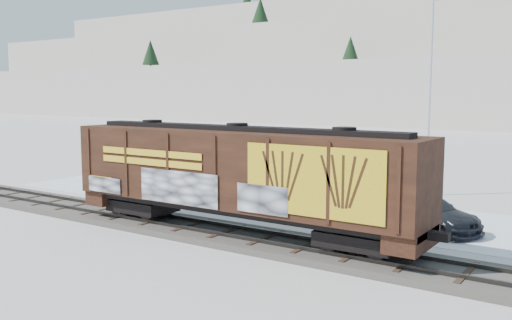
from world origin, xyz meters
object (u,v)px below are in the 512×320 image
Objects in this scene: hopper_railcar at (237,173)px; car_white at (262,186)px; car_silver at (165,181)px; car_dark at (426,212)px; flagpole at (431,116)px.

car_white is at bearing 117.11° from hopper_railcar.
car_white is (5.94, 1.81, -0.00)m from car_silver.
car_silver is 0.97× the size of car_white.
car_white is 0.87× the size of car_dark.
car_dark is (6.02, 6.29, -2.07)m from hopper_railcar.
car_dark is (10.19, -1.86, 0.01)m from car_white.
car_silver is 6.21m from car_white.
hopper_railcar is 15.43m from flagpole.
flagpole is 2.34× the size of car_dark.
car_white is at bearing -138.39° from flagpole.
car_silver is at bearing 147.90° from hopper_railcar.
car_silver is at bearing 120.36° from car_white.
flagpole is at bearing -50.40° from car_silver.
flagpole is at bearing 39.27° from car_dark.
car_silver is (-10.11, 6.34, -2.07)m from hopper_railcar.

